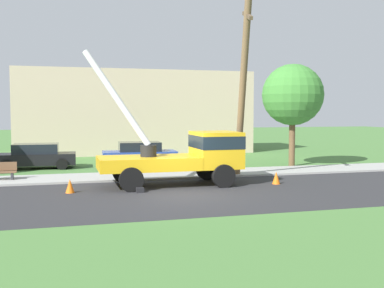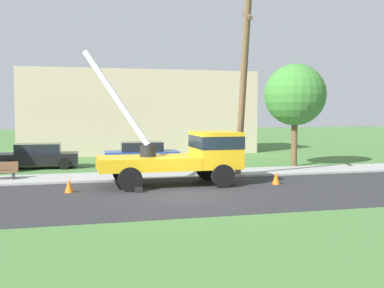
{
  "view_description": "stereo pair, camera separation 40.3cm",
  "coord_description": "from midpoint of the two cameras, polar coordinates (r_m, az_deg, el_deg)",
  "views": [
    {
      "loc": [
        -4.65,
        -17.48,
        3.24
      ],
      "look_at": [
        1.13,
        3.34,
        1.75
      ],
      "focal_mm": 43.61,
      "sensor_mm": 36.0,
      "label": 1
    },
    {
      "loc": [
        -4.26,
        -17.59,
        3.24
      ],
      "look_at": [
        1.13,
        3.34,
        1.75
      ],
      "focal_mm": 43.61,
      "sensor_mm": 36.0,
      "label": 2
    }
  ],
  "objects": [
    {
      "name": "traffic_cone_behind",
      "position": [
        19.37,
        -14.22,
        -4.96
      ],
      "size": [
        0.36,
        0.36,
        0.56
      ],
      "primitive_type": "cone",
      "color": "orange",
      "rests_on": "ground"
    },
    {
      "name": "ground_plane",
      "position": [
        30.04,
        -5.84,
        -2.25
      ],
      "size": [
        120.0,
        120.0,
        0.0
      ],
      "primitive_type": "plane",
      "color": "#477538"
    },
    {
      "name": "park_bench",
      "position": [
        23.45,
        -21.99,
        -3.14
      ],
      "size": [
        1.6,
        0.45,
        0.9
      ],
      "color": "brown",
      "rests_on": "ground"
    },
    {
      "name": "traffic_cone_ahead",
      "position": [
        21.27,
        10.78,
        -4.12
      ],
      "size": [
        0.36,
        0.36,
        0.56
      ],
      "primitive_type": "cone",
      "color": "orange",
      "rests_on": "ground"
    },
    {
      "name": "lowrise_building_backdrop",
      "position": [
        37.65,
        -6.28,
        3.88
      ],
      "size": [
        18.0,
        6.0,
        6.4
      ],
      "primitive_type": "cube",
      "color": "#C6B293",
      "rests_on": "ground"
    },
    {
      "name": "parked_sedan_blue",
      "position": [
        28.34,
        -5.77,
        -1.18
      ],
      "size": [
        4.48,
        2.15,
        1.42
      ],
      "color": "#263F99",
      "rests_on": "ground"
    },
    {
      "name": "sidewalk_strip",
      "position": [
        23.65,
        -3.46,
        -3.8
      ],
      "size": [
        80.0,
        2.91,
        0.1
      ],
      "primitive_type": "cube",
      "color": "#9E9E99",
      "rests_on": "ground"
    },
    {
      "name": "roadside_tree_near",
      "position": [
        28.25,
        12.88,
        5.86
      ],
      "size": [
        3.63,
        3.63,
        6.06
      ],
      "color": "brown",
      "rests_on": "ground"
    },
    {
      "name": "road_asphalt",
      "position": [
        18.38,
        -0.19,
        -6.19
      ],
      "size": [
        80.0,
        8.04,
        0.01
      ],
      "primitive_type": "cube",
      "color": "#2B2B2D",
      "rests_on": "ground"
    },
    {
      "name": "leaning_utility_pole",
      "position": [
        22.19,
        6.78,
        6.98
      ],
      "size": [
        0.94,
        3.52,
        8.64
      ],
      "color": "brown",
      "rests_on": "ground"
    },
    {
      "name": "utility_truck",
      "position": [
        20.7,
        0.01,
        -1.12
      ],
      "size": [
        6.77,
        3.2,
        5.98
      ],
      "color": "gold",
      "rests_on": "ground"
    },
    {
      "name": "parked_sedan_black",
      "position": [
        28.12,
        -17.87,
        -1.39
      ],
      "size": [
        4.46,
        2.12,
        1.42
      ],
      "color": "black",
      "rests_on": "ground"
    }
  ]
}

